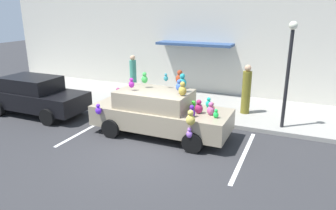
{
  "coord_description": "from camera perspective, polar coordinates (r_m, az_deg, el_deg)",
  "views": [
    {
      "loc": [
        4.11,
        -7.64,
        4.23
      ],
      "look_at": [
        -0.13,
        2.08,
        0.9
      ],
      "focal_mm": 33.59,
      "sensor_mm": 36.0,
      "label": 1
    }
  ],
  "objects": [
    {
      "name": "storefront_building",
      "position": [
        15.38,
        8.22,
        13.4
      ],
      "size": [
        24.0,
        1.25,
        6.4
      ],
      "color": "beige",
      "rests_on": "ground"
    },
    {
      "name": "ground_plane",
      "position": [
        9.65,
        -4.28,
        -8.6
      ],
      "size": [
        60.0,
        60.0,
        0.0
      ],
      "primitive_type": "plane",
      "color": "#2D2D30"
    },
    {
      "name": "parked_sedan_behind",
      "position": [
        13.81,
        -22.9,
        1.61
      ],
      "size": [
        4.21,
        1.87,
        1.54
      ],
      "color": "black",
      "rests_on": "ground"
    },
    {
      "name": "pedestrian_walking_past",
      "position": [
        15.82,
        -6.35,
        5.56
      ],
      "size": [
        0.33,
        0.33,
        1.81
      ],
      "color": "teal",
      "rests_on": "sidewalk"
    },
    {
      "name": "parking_stripe_rear",
      "position": [
        11.83,
        -14.02,
        -4.04
      ],
      "size": [
        0.12,
        3.6,
        0.01
      ],
      "primitive_type": "cube",
      "color": "silver",
      "rests_on": "ground"
    },
    {
      "name": "plush_covered_car",
      "position": [
        10.63,
        -1.49,
        -1.32
      ],
      "size": [
        4.67,
        2.09,
        2.19
      ],
      "color": "gray",
      "rests_on": "ground"
    },
    {
      "name": "pedestrian_near_shopfront",
      "position": [
        12.73,
        14.02,
        2.55
      ],
      "size": [
        0.34,
        0.34,
        1.95
      ],
      "color": "olive",
      "rests_on": "sidewalk"
    },
    {
      "name": "sidewalk",
      "position": [
        13.93,
        5.31,
        0.0
      ],
      "size": [
        24.0,
        4.0,
        0.15
      ],
      "primitive_type": "cube",
      "color": "gray",
      "rests_on": "ground"
    },
    {
      "name": "teddy_bear_on_sidewalk",
      "position": [
        13.16,
        -0.33,
        0.61
      ],
      "size": [
        0.31,
        0.25,
        0.58
      ],
      "color": "#9E723D",
      "rests_on": "sidewalk"
    },
    {
      "name": "parking_stripe_front",
      "position": [
        9.71,
        13.57,
        -8.9
      ],
      "size": [
        0.12,
        3.6,
        0.01
      ],
      "primitive_type": "cube",
      "color": "silver",
      "rests_on": "ground"
    },
    {
      "name": "street_lamp_post",
      "position": [
        11.3,
        21.09,
        6.95
      ],
      "size": [
        0.28,
        0.28,
        3.64
      ],
      "color": "black",
      "rests_on": "sidewalk"
    }
  ]
}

